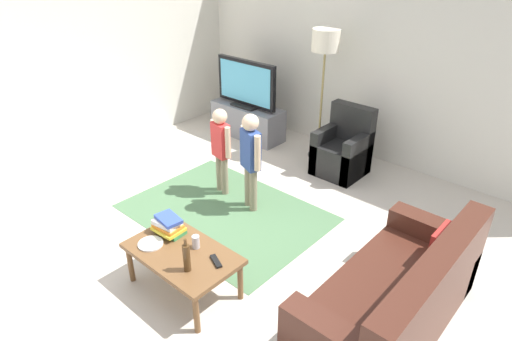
% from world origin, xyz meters
% --- Properties ---
extents(ground, '(7.80, 7.80, 0.00)m').
position_xyz_m(ground, '(0.00, 0.00, 0.00)').
color(ground, beige).
extents(wall_back, '(6.00, 0.12, 2.70)m').
position_xyz_m(wall_back, '(0.00, 3.00, 1.35)').
color(wall_back, silver).
rests_on(wall_back, ground).
extents(wall_left, '(0.12, 6.00, 2.70)m').
position_xyz_m(wall_left, '(-3.00, 0.00, 1.35)').
color(wall_left, silver).
rests_on(wall_left, ground).
extents(area_rug, '(2.20, 1.60, 0.01)m').
position_xyz_m(area_rug, '(-0.39, 0.51, 0.00)').
color(area_rug, '#4C724C').
rests_on(area_rug, ground).
extents(tv_stand, '(1.20, 0.44, 0.50)m').
position_xyz_m(tv_stand, '(-1.70, 2.30, 0.24)').
color(tv_stand, slate).
rests_on(tv_stand, ground).
extents(tv, '(1.10, 0.28, 0.71)m').
position_xyz_m(tv, '(-1.70, 2.28, 0.85)').
color(tv, black).
rests_on(tv, tv_stand).
extents(couch, '(0.80, 1.80, 0.86)m').
position_xyz_m(couch, '(1.84, 0.22, 0.29)').
color(couch, '#472319').
rests_on(couch, ground).
extents(armchair, '(0.60, 0.60, 0.90)m').
position_xyz_m(armchair, '(0.07, 2.26, 0.30)').
color(armchair, black).
rests_on(armchair, ground).
extents(floor_lamp, '(0.36, 0.36, 1.78)m').
position_xyz_m(floor_lamp, '(-0.46, 2.45, 1.54)').
color(floor_lamp, '#262626').
rests_on(floor_lamp, ground).
extents(child_near_tv, '(0.36, 0.17, 1.08)m').
position_xyz_m(child_near_tv, '(-0.75, 0.82, 0.65)').
color(child_near_tv, gray).
rests_on(child_near_tv, ground).
extents(child_center, '(0.37, 0.21, 1.16)m').
position_xyz_m(child_center, '(-0.25, 0.79, 0.70)').
color(child_center, gray).
rests_on(child_center, ground).
extents(coffee_table, '(1.00, 0.60, 0.42)m').
position_xyz_m(coffee_table, '(0.22, -0.60, 0.37)').
color(coffee_table, brown).
rests_on(coffee_table, ground).
extents(book_stack, '(0.28, 0.22, 0.17)m').
position_xyz_m(book_stack, '(-0.07, -0.51, 0.50)').
color(book_stack, '#388C4C').
rests_on(book_stack, coffee_table).
extents(bottle, '(0.06, 0.06, 0.31)m').
position_xyz_m(bottle, '(0.44, -0.72, 0.55)').
color(bottle, '#4C3319').
rests_on(bottle, coffee_table).
extents(tv_remote, '(0.18, 0.11, 0.02)m').
position_xyz_m(tv_remote, '(0.54, -0.50, 0.43)').
color(tv_remote, black).
rests_on(tv_remote, coffee_table).
extents(soda_can, '(0.07, 0.07, 0.12)m').
position_xyz_m(soda_can, '(0.27, -0.48, 0.48)').
color(soda_can, silver).
rests_on(soda_can, coffee_table).
extents(plate, '(0.22, 0.22, 0.02)m').
position_xyz_m(plate, '(-0.06, -0.72, 0.43)').
color(plate, white).
rests_on(plate, coffee_table).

